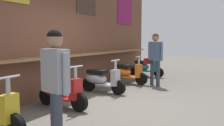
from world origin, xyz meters
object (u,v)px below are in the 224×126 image
at_px(scooter_red, 59,90).
at_px(scooter_orange, 126,72).
at_px(scooter_silver, 101,79).
at_px(shopper_browsing, 55,77).
at_px(scooter_teal, 145,67).
at_px(shopper_with_handbag, 155,54).

height_order(scooter_red, scooter_orange, same).
height_order(scooter_red, scooter_silver, same).
height_order(scooter_silver, shopper_browsing, shopper_browsing).
xyz_separation_m(scooter_teal, shopper_browsing, (-6.81, -1.38, 0.63)).
relative_size(shopper_with_handbag, shopper_browsing, 1.04).
bearing_deg(scooter_silver, shopper_with_handbag, 61.38).
height_order(scooter_red, scooter_teal, same).
bearing_deg(shopper_browsing, scooter_orange, -149.85).
bearing_deg(scooter_red, shopper_browsing, -45.82).
height_order(scooter_red, shopper_browsing, shopper_browsing).
distance_m(scooter_silver, shopper_browsing, 3.72).
xyz_separation_m(scooter_red, scooter_orange, (3.40, 0.00, 0.00)).
bearing_deg(scooter_teal, scooter_red, -94.28).
bearing_deg(shopper_browsing, scooter_red, -125.02).
height_order(shopper_with_handbag, shopper_browsing, shopper_with_handbag).
distance_m(shopper_with_handbag, shopper_browsing, 5.18).
relative_size(scooter_red, scooter_teal, 1.00).
xyz_separation_m(shopper_with_handbag, shopper_browsing, (-5.16, -0.39, -0.04)).
bearing_deg(scooter_teal, shopper_browsing, -82.78).
height_order(scooter_silver, shopper_with_handbag, shopper_with_handbag).
bearing_deg(scooter_red, scooter_silver, 94.00).
relative_size(scooter_silver, scooter_teal, 1.00).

